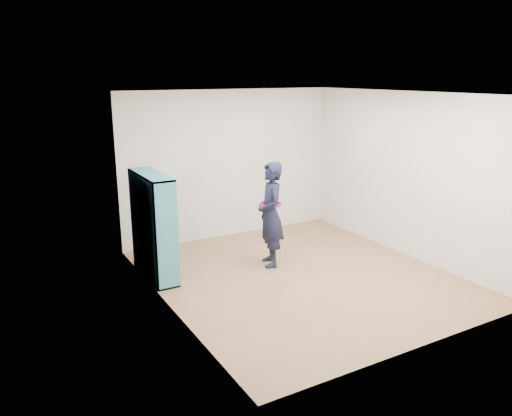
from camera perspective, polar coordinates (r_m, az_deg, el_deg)
floor at (r=7.37m, az=5.11°, el=-7.75°), size 4.50×4.50×0.00m
ceiling at (r=6.80m, az=5.64°, el=12.89°), size 4.50×4.50×0.00m
wall_left at (r=6.08m, az=-10.32°, el=0.03°), size 0.02×4.50×2.60m
wall_right at (r=8.25m, az=16.87°, el=3.60°), size 0.02×4.50×2.60m
wall_back at (r=8.87m, az=-2.98°, el=5.00°), size 4.00×0.02×2.60m
wall_front at (r=5.35m, az=19.23°, el=-2.70°), size 4.00×0.02×2.60m
bookshelf at (r=7.25m, az=-11.81°, el=-2.19°), size 0.33×1.13×1.51m
person at (r=7.51m, az=1.69°, el=-0.74°), size 0.54×0.67×1.60m
smartphone at (r=7.54m, az=0.38°, el=0.14°), size 0.01×0.10×0.13m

